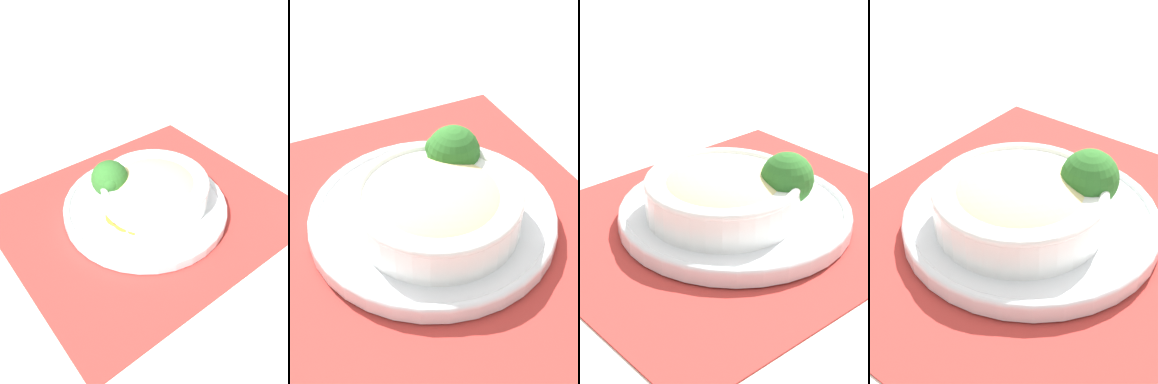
{
  "view_description": "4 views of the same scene",
  "coord_description": "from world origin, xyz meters",
  "views": [
    {
      "loc": [
        -0.42,
        0.24,
        0.45
      ],
      "look_at": [
        0.01,
        -0.01,
        0.03
      ],
      "focal_mm": 35.0,
      "sensor_mm": 36.0,
      "label": 1
    },
    {
      "loc": [
        -0.14,
        -0.43,
        0.43
      ],
      "look_at": [
        0.0,
        0.0,
        0.05
      ],
      "focal_mm": 50.0,
      "sensor_mm": 36.0,
      "label": 2
    },
    {
      "loc": [
        0.56,
        -0.39,
        0.39
      ],
      "look_at": [
        -0.01,
        -0.01,
        0.04
      ],
      "focal_mm": 60.0,
      "sensor_mm": 36.0,
      "label": 3
    },
    {
      "loc": [
        0.32,
        -0.34,
        0.37
      ],
      "look_at": [
        -0.02,
        -0.01,
        0.05
      ],
      "focal_mm": 50.0,
      "sensor_mm": 36.0,
      "label": 4
    }
  ],
  "objects": [
    {
      "name": "ground_plane",
      "position": [
        0.0,
        0.0,
        0.0
      ],
      "size": [
        4.0,
        4.0,
        0.0
      ],
      "primitive_type": "plane",
      "color": "beige"
    },
    {
      "name": "placemat",
      "position": [
        0.0,
        0.0,
        0.0
      ],
      "size": [
        0.47,
        0.52,
        0.0
      ],
      "color": "#B2332D",
      "rests_on": "ground_plane"
    },
    {
      "name": "plate",
      "position": [
        0.0,
        0.0,
        0.02
      ],
      "size": [
        0.28,
        0.28,
        0.02
      ],
      "color": "silver",
      "rests_on": "placemat"
    },
    {
      "name": "bowl",
      "position": [
        0.0,
        -0.02,
        0.05
      ],
      "size": [
        0.18,
        0.18,
        0.06
      ],
      "color": "white",
      "rests_on": "plate"
    },
    {
      "name": "broccoli_floret",
      "position": [
        0.04,
        0.05,
        0.06
      ],
      "size": [
        0.06,
        0.06,
        0.08
      ],
      "color": "#759E51",
      "rests_on": "plate"
    },
    {
      "name": "carrot_slice_near",
      "position": [
        -0.01,
        0.05,
        0.02
      ],
      "size": [
        0.05,
        0.05,
        0.01
      ],
      "color": "orange",
      "rests_on": "plate"
    },
    {
      "name": "carrot_slice_middle",
      "position": [
        -0.03,
        0.05,
        0.02
      ],
      "size": [
        0.05,
        0.05,
        0.01
      ],
      "color": "orange",
      "rests_on": "plate"
    },
    {
      "name": "carrot_slice_far",
      "position": [
        -0.04,
        0.04,
        0.02
      ],
      "size": [
        0.05,
        0.05,
        0.01
      ],
      "color": "orange",
      "rests_on": "plate"
    },
    {
      "name": "carrot_slice_extra",
      "position": [
        -0.05,
        0.02,
        0.02
      ],
      "size": [
        0.05,
        0.05,
        0.01
      ],
      "color": "orange",
      "rests_on": "plate"
    }
  ]
}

